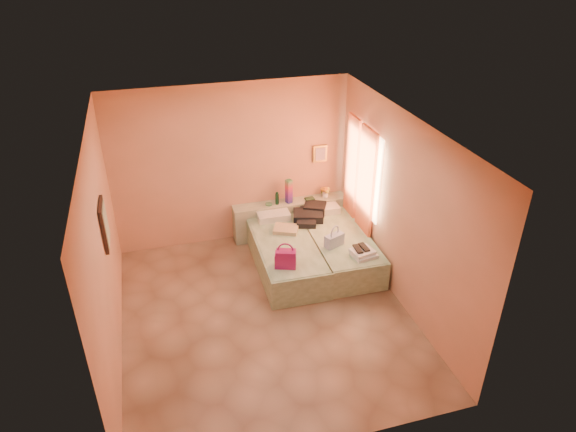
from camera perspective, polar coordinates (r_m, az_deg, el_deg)
The scene contains 16 objects.
ground at distance 7.55m, azimuth -2.51°, elevation -10.90°, with size 4.50×4.50×0.00m, color #A37E61.
room_walls at distance 7.07m, azimuth -2.29°, elevation 3.46°, with size 4.02×4.51×2.81m.
headboard_ledge at distance 9.24m, azimuth 0.23°, elevation -0.16°, with size 2.05×0.30×0.65m, color #B1B896.
bed_left at distance 8.33m, azimuth -0.24°, elevation -4.37°, with size 0.90×2.00×0.50m, color #AEC8A1.
bed_right at distance 8.58m, azimuth 5.57°, elevation -3.44°, with size 0.90×2.00×0.50m, color #AEC8A1.
water_bottle at distance 8.95m, azimuth -1.22°, elevation 1.96°, with size 0.06×0.06×0.22m, color #143824.
rainbow_box at distance 8.96m, azimuth 0.10°, elevation 2.77°, with size 0.10×0.10×0.43m, color #971259.
small_dish at distance 8.97m, azimuth -2.15°, elevation 1.33°, with size 0.12×0.12×0.03m, color #458056.
green_book at distance 9.16m, azimuth 2.42°, elevation 1.92°, with size 0.16×0.12×0.03m, color #224025.
flower_vase at distance 9.21m, azimuth 4.18°, elevation 2.78°, with size 0.18×0.18×0.23m, color white.
magenta_handbag at distance 7.55m, azimuth -0.28°, elevation -4.73°, with size 0.31×0.17×0.29m, color #971259.
khaki_garment at distance 8.47m, azimuth -0.23°, elevation -1.47°, with size 0.39×0.31×0.07m, color tan.
clothes_pile at distance 8.82m, azimuth 2.55°, elevation 0.19°, with size 0.55×0.55×0.17m, color black.
blue_handbag at distance 8.08m, azimuth 5.17°, elevation -2.70°, with size 0.32×0.14×0.20m, color #3B518F.
towel_stack at distance 7.92m, azimuth 8.44°, elevation -4.11°, with size 0.35×0.30×0.10m, color white.
sandal_pair at distance 7.91m, azimuth 8.15°, elevation -3.57°, with size 0.18×0.24×0.03m, color black.
Camera 1 is at (-1.27, -5.63, 4.86)m, focal length 32.00 mm.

